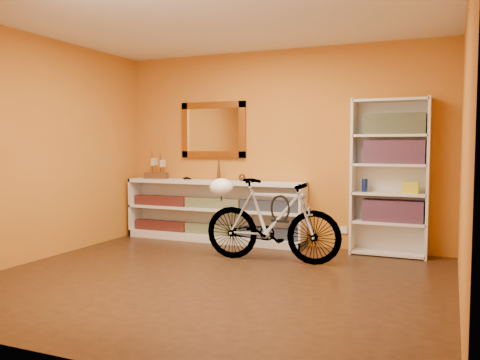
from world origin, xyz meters
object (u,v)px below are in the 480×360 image
at_px(bicycle, 272,220).
at_px(helmet, 221,187).
at_px(console_unit, 214,211).
at_px(bookcase, 390,177).

height_order(bicycle, helmet, bicycle).
bearing_deg(bicycle, console_unit, 50.17).
relative_size(bookcase, helmet, 6.75).
bearing_deg(console_unit, bookcase, 0.61).
distance_m(console_unit, bicycle, 1.43).
bearing_deg(bicycle, bookcase, -57.44).
xyz_separation_m(bookcase, helmet, (-1.81, -0.91, -0.11)).
height_order(console_unit, helmet, helmet).
relative_size(console_unit, helmet, 9.24).
bearing_deg(bookcase, console_unit, -179.39).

